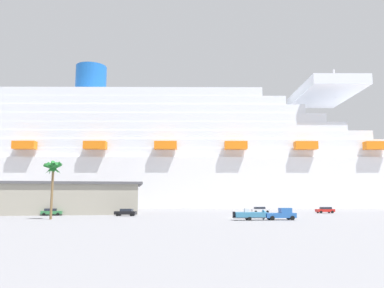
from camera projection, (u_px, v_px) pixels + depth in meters
ground_plane at (212, 212)px, 106.95m from camera, size 600.00×600.00×0.00m
cruise_ship at (164, 161)px, 152.04m from camera, size 258.46×54.16×63.33m
terminal_building at (34, 198)px, 96.23m from camera, size 55.94×28.96×7.74m
pickup_truck at (281, 214)px, 69.26m from camera, size 5.63×2.35×2.20m
small_boat_on_trailer at (253, 215)px, 68.69m from camera, size 7.63×2.27×2.15m
palm_tree at (53, 171)px, 72.09m from camera, size 3.52×3.62×11.02m
parked_car_silver_sedan at (260, 210)px, 98.24m from camera, size 4.86×2.20×1.58m
parked_car_black_coupe at (126, 212)px, 83.33m from camera, size 4.98×2.84×1.58m
parked_car_red_hatchback at (325, 210)px, 97.24m from camera, size 4.64×2.17×1.58m
parked_car_green_wagon at (52, 212)px, 85.17m from camera, size 4.66×2.17×1.58m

